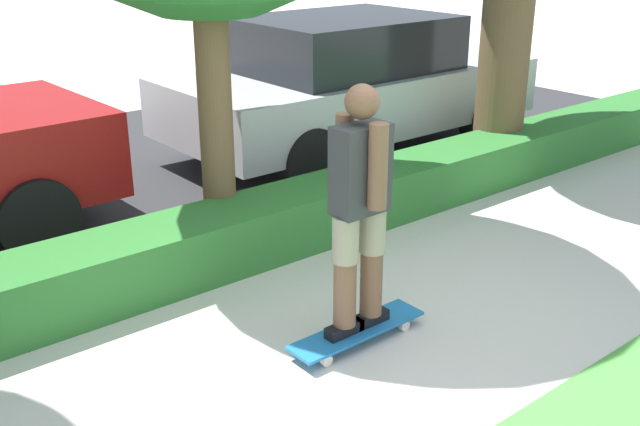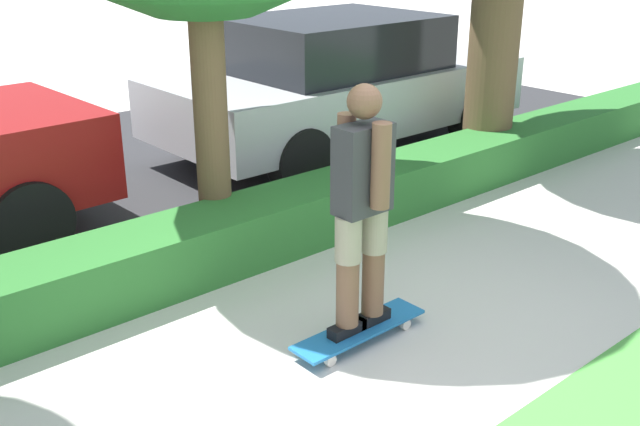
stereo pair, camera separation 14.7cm
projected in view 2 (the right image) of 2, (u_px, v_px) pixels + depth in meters
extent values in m
plane|color=beige|center=(389.00, 338.00, 4.80)|extent=(60.00, 60.00, 0.00)
cube|color=#2D2D30|center=(97.00, 179.00, 7.74)|extent=(14.65, 5.00, 0.01)
cube|color=#2D702D|center=(242.00, 233.00, 5.84)|extent=(14.65, 0.60, 0.45)
cube|color=#1E6BAD|center=(359.00, 329.00, 4.74)|extent=(0.97, 0.24, 0.02)
cylinder|color=silver|center=(405.00, 324.00, 4.90)|extent=(0.07, 0.04, 0.07)
cylinder|color=silver|center=(385.00, 314.00, 5.02)|extent=(0.07, 0.04, 0.07)
cylinder|color=silver|center=(330.00, 360.00, 4.49)|extent=(0.07, 0.04, 0.07)
cylinder|color=silver|center=(311.00, 348.00, 4.62)|extent=(0.07, 0.04, 0.07)
cube|color=black|center=(347.00, 329.00, 4.66)|extent=(0.26, 0.09, 0.07)
cylinder|color=brown|center=(348.00, 272.00, 4.51)|extent=(0.14, 0.14, 0.72)
cylinder|color=gray|center=(348.00, 239.00, 4.43)|extent=(0.16, 0.16, 0.29)
cube|color=black|center=(372.00, 317.00, 4.79)|extent=(0.26, 0.09, 0.07)
cylinder|color=brown|center=(374.00, 261.00, 4.65)|extent=(0.14, 0.14, 0.72)
cylinder|color=gray|center=(374.00, 229.00, 4.57)|extent=(0.16, 0.16, 0.29)
cube|color=#333338|center=(363.00, 169.00, 4.35)|extent=(0.34, 0.19, 0.53)
cylinder|color=brown|center=(381.00, 166.00, 4.23)|extent=(0.11, 0.11, 0.50)
cylinder|color=brown|center=(346.00, 155.00, 4.43)|extent=(0.11, 0.11, 0.50)
sphere|color=brown|center=(364.00, 101.00, 4.20)|extent=(0.20, 0.20, 0.20)
cylinder|color=brown|center=(210.00, 100.00, 5.70)|extent=(0.26, 0.26, 2.45)
cylinder|color=brown|center=(497.00, 13.00, 7.57)|extent=(0.52, 0.52, 3.25)
cylinder|color=black|center=(30.00, 221.00, 5.78)|extent=(0.66, 0.21, 0.66)
cube|color=#B7B7BC|center=(340.00, 95.00, 8.54)|extent=(4.27, 1.94, 0.62)
cube|color=black|center=(332.00, 43.00, 8.24)|extent=(2.22, 1.70, 0.57)
cylinder|color=black|center=(473.00, 117.00, 8.84)|extent=(0.67, 0.23, 0.67)
cylinder|color=black|center=(368.00, 93.00, 10.08)|extent=(0.67, 0.23, 0.67)
cylinder|color=black|center=(301.00, 161.00, 7.22)|extent=(0.67, 0.23, 0.67)
cylinder|color=black|center=(201.00, 126.00, 8.46)|extent=(0.67, 0.23, 0.67)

